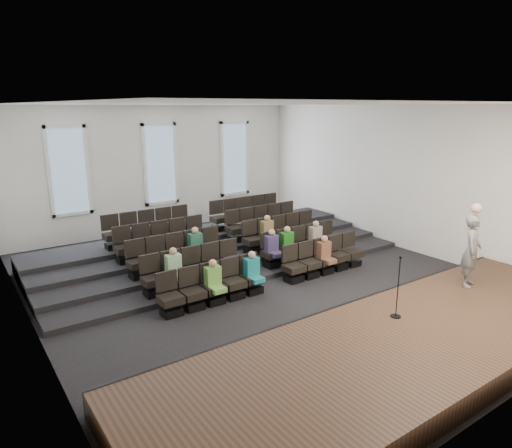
{
  "coord_description": "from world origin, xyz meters",
  "views": [
    {
      "loc": [
        -7.27,
        -10.16,
        4.94
      ],
      "look_at": [
        0.16,
        0.5,
        1.58
      ],
      "focal_mm": 32.0,
      "sensor_mm": 36.0,
      "label": 1
    }
  ],
  "objects": [
    {
      "name": "speaker",
      "position": [
        3.42,
        -4.3,
        1.42
      ],
      "size": [
        0.8,
        0.68,
        1.85
      ],
      "primitive_type": "imported",
      "rotation": [
        0.0,
        0.0,
        0.43
      ],
      "color": "slate",
      "rests_on": "stage"
    },
    {
      "name": "wall_right",
      "position": [
        6.02,
        0.0,
        2.5
      ],
      "size": [
        0.04,
        14.0,
        5.0
      ],
      "primitive_type": "cube",
      "color": "white",
      "rests_on": "ground"
    },
    {
      "name": "stage",
      "position": [
        0.0,
        -5.1,
        0.25
      ],
      "size": [
        11.8,
        3.6,
        0.5
      ],
      "primitive_type": "cube",
      "color": "#472D1E",
      "rests_on": "ground"
    },
    {
      "name": "ground",
      "position": [
        0.0,
        0.0,
        0.0
      ],
      "size": [
        14.0,
        14.0,
        0.0
      ],
      "primitive_type": "plane",
      "color": "black",
      "rests_on": "ground"
    },
    {
      "name": "ceiling",
      "position": [
        0.0,
        0.0,
        5.01
      ],
      "size": [
        12.0,
        14.0,
        0.02
      ],
      "primitive_type": "cube",
      "color": "white",
      "rests_on": "ground"
    },
    {
      "name": "wall_left",
      "position": [
        -6.02,
        0.0,
        2.5
      ],
      "size": [
        0.04,
        14.0,
        5.0
      ],
      "primitive_type": "cube",
      "color": "white",
      "rests_on": "ground"
    },
    {
      "name": "wall_back",
      "position": [
        0.0,
        7.02,
        2.5
      ],
      "size": [
        12.0,
        0.04,
        5.0
      ],
      "primitive_type": "cube",
      "color": "white",
      "rests_on": "ground"
    },
    {
      "name": "stage_lip",
      "position": [
        0.0,
        -3.33,
        0.25
      ],
      "size": [
        11.8,
        0.06,
        0.52
      ],
      "primitive_type": "cube",
      "color": "black",
      "rests_on": "ground"
    },
    {
      "name": "risers",
      "position": [
        0.0,
        3.17,
        0.2
      ],
      "size": [
        11.8,
        4.8,
        0.6
      ],
      "color": "black",
      "rests_on": "ground"
    },
    {
      "name": "audience",
      "position": [
        0.15,
        0.34,
        0.81
      ],
      "size": [
        5.45,
        2.64,
        1.1
      ],
      "color": "#67A742",
      "rests_on": "seating_rows"
    },
    {
      "name": "seating_rows",
      "position": [
        -0.0,
        1.54,
        0.68
      ],
      "size": [
        6.8,
        4.7,
        1.67
      ],
      "color": "black",
      "rests_on": "ground"
    },
    {
      "name": "mic_stand",
      "position": [
        0.43,
        -4.43,
        0.91
      ],
      "size": [
        0.23,
        0.23,
        1.39
      ],
      "color": "black",
      "rests_on": "stage"
    },
    {
      "name": "windows",
      "position": [
        0.0,
        6.95,
        2.7
      ],
      "size": [
        8.44,
        0.1,
        3.24
      ],
      "color": "white",
      "rests_on": "wall_back"
    }
  ]
}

